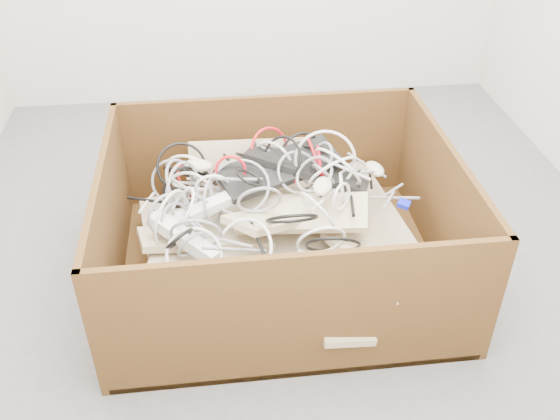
{
  "coord_description": "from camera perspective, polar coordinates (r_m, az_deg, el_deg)",
  "views": [
    {
      "loc": [
        -0.27,
        -2.16,
        1.71
      ],
      "look_at": [
        -0.04,
        -0.2,
        0.3
      ],
      "focal_mm": 39.64,
      "sensor_mm": 36.0,
      "label": 1
    }
  ],
  "objects": [
    {
      "name": "keyboard_pile",
      "position": [
        2.42,
        0.8,
        -0.46
      ],
      "size": [
        1.09,
        0.99,
        0.38
      ],
      "color": "tan",
      "rests_on": "cardboard_box"
    },
    {
      "name": "power_strip_right",
      "position": [
        2.24,
        -8.88,
        -2.53
      ],
      "size": [
        0.27,
        0.25,
        0.1
      ],
      "primitive_type": "cube",
      "rotation": [
        -0.1,
        0.17,
        -0.73
      ],
      "color": "white",
      "rests_on": "keyboard_pile"
    },
    {
      "name": "cable_tangle",
      "position": [
        2.4,
        -3.12,
        2.03
      ],
      "size": [
        1.17,
        0.91,
        0.44
      ],
      "color": "black",
      "rests_on": "keyboard_pile"
    },
    {
      "name": "cardboard_box",
      "position": [
        2.51,
        -0.4,
        -3.39
      ],
      "size": [
        1.34,
        1.12,
        0.56
      ],
      "color": "#39220E",
      "rests_on": "ground"
    },
    {
      "name": "mice_scatter",
      "position": [
        2.33,
        0.49,
        -0.15
      ],
      "size": [
        0.94,
        0.75,
        0.21
      ],
      "color": "beige",
      "rests_on": "keyboard_pile"
    },
    {
      "name": "power_strip_left",
      "position": [
        2.35,
        -7.67,
        -0.17
      ],
      "size": [
        0.29,
        0.12,
        0.12
      ],
      "primitive_type": "cube",
      "rotation": [
        0.14,
        -0.26,
        0.22
      ],
      "color": "white",
      "rests_on": "keyboard_pile"
    },
    {
      "name": "vga_plug",
      "position": [
        2.4,
        11.35,
        0.55
      ],
      "size": [
        0.06,
        0.06,
        0.03
      ],
      "primitive_type": "cube",
      "rotation": [
        0.09,
        0.14,
        -0.53
      ],
      "color": "#0D17CC",
      "rests_on": "keyboard_pile"
    },
    {
      "name": "ground",
      "position": [
        2.77,
        0.34,
        -2.58
      ],
      "size": [
        3.0,
        3.0,
        0.0
      ],
      "primitive_type": "plane",
      "color": "#57585A",
      "rests_on": "ground"
    }
  ]
}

